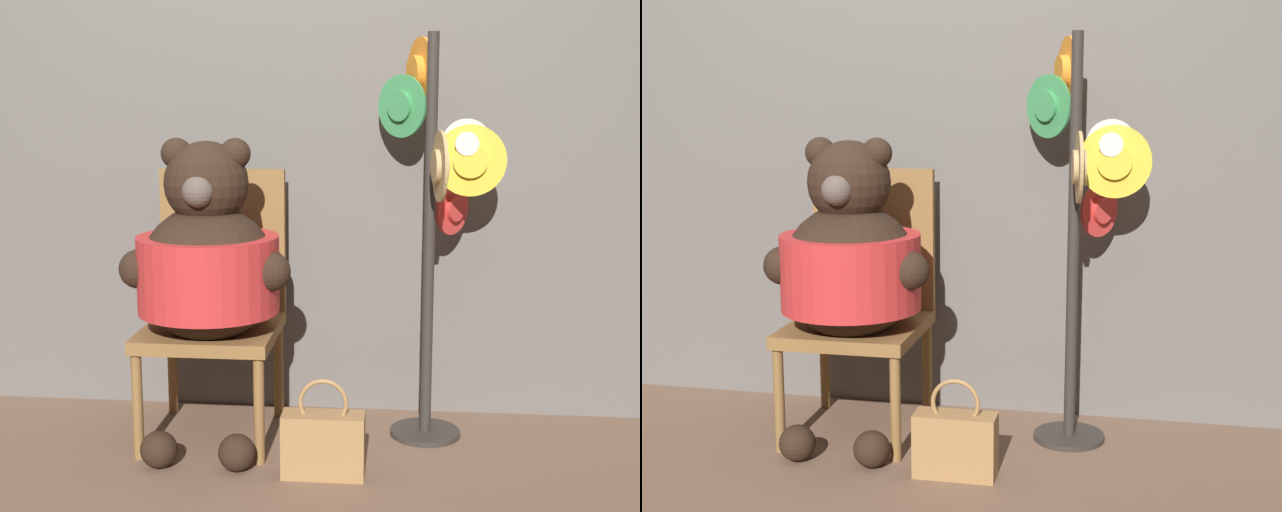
{
  "view_description": "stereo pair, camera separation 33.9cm",
  "coord_description": "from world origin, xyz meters",
  "views": [
    {
      "loc": [
        0.49,
        -3.03,
        1.35
      ],
      "look_at": [
        0.15,
        0.29,
        0.74
      ],
      "focal_mm": 50.0,
      "sensor_mm": 36.0,
      "label": 1
    },
    {
      "loc": [
        0.82,
        -2.98,
        1.35
      ],
      "look_at": [
        0.15,
        0.29,
        0.74
      ],
      "focal_mm": 50.0,
      "sensor_mm": 36.0,
      "label": 2
    }
  ],
  "objects": [
    {
      "name": "hat_display_rack",
      "position": [
        0.59,
        0.4,
        0.96
      ],
      "size": [
        0.49,
        0.56,
        1.58
      ],
      "color": "#332D28",
      "rests_on": "ground_plane"
    },
    {
      "name": "teddy_bear",
      "position": [
        -0.26,
        0.19,
        0.71
      ],
      "size": [
        0.65,
        0.57,
        1.19
      ],
      "color": "black",
      "rests_on": "ground_plane"
    },
    {
      "name": "chair",
      "position": [
        -0.27,
        0.39,
        0.54
      ],
      "size": [
        0.52,
        0.55,
        1.05
      ],
      "color": "olive",
      "rests_on": "ground_plane"
    },
    {
      "name": "handbag_on_ground",
      "position": [
        0.2,
        -0.05,
        0.13
      ],
      "size": [
        0.29,
        0.12,
        0.36
      ],
      "color": "#A87A47",
      "rests_on": "ground_plane"
    },
    {
      "name": "wall_back",
      "position": [
        0.0,
        0.71,
        1.3
      ],
      "size": [
        8.0,
        0.1,
        2.61
      ],
      "color": "#66605B",
      "rests_on": "ground_plane"
    },
    {
      "name": "ground_plane",
      "position": [
        0.0,
        0.0,
        0.0
      ],
      "size": [
        14.0,
        14.0,
        0.0
      ],
      "primitive_type": "plane",
      "color": "brown"
    }
  ]
}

